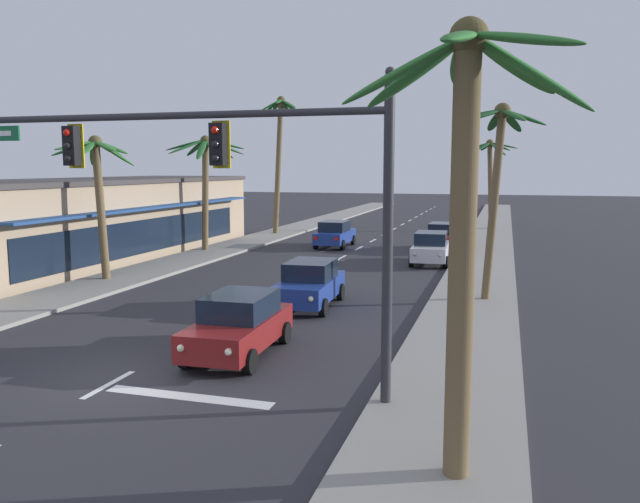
{
  "coord_description": "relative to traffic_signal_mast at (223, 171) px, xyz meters",
  "views": [
    {
      "loc": [
        8.85,
        -12.77,
        5.09
      ],
      "look_at": [
        2.73,
        8.0,
        2.2
      ],
      "focal_mm": 35.45,
      "sensor_mm": 36.0,
      "label": 1
    }
  ],
  "objects": [
    {
      "name": "sedan_parked_mid_kerb",
      "position": [
        2.3,
        26.55,
        -4.17
      ],
      "size": [
        2.0,
        4.47,
        1.68
      ],
      "color": "maroon",
      "rests_on": "ground"
    },
    {
      "name": "palm_right_farthest",
      "position": [
        4.63,
        40.5,
        0.17
      ],
      "size": [
        4.25,
        4.19,
        7.33
      ],
      "color": "brown",
      "rests_on": "ground"
    },
    {
      "name": "sedan_third_in_queue",
      "position": [
        -0.83,
        9.01,
        -4.17
      ],
      "size": [
        2.1,
        4.51,
        1.68
      ],
      "color": "navy",
      "rests_on": "ground"
    },
    {
      "name": "sedan_lead_at_stop_bar",
      "position": [
        -0.88,
        2.68,
        -4.17
      ],
      "size": [
        2.05,
        4.49,
        1.68
      ],
      "color": "maroon",
      "rests_on": "ground"
    },
    {
      "name": "traffic_signal_mast",
      "position": [
        0.0,
        0.0,
        0.0
      ],
      "size": [
        11.43,
        0.41,
        7.08
      ],
      "color": "#2D2D33",
      "rests_on": "ground"
    },
    {
      "name": "sidewalk_left",
      "position": [
        -10.67,
        19.98,
        -4.95
      ],
      "size": [
        3.2,
        110.0,
        0.14
      ],
      "primitive_type": "cube",
      "color": "gray",
      "rests_on": "ground"
    },
    {
      "name": "palm_left_third",
      "position": [
        -11.32,
        21.75,
        0.13
      ],
      "size": [
        4.8,
        4.41,
        6.98
      ],
      "color": "brown",
      "rests_on": "ground"
    },
    {
      "name": "palm_right_second",
      "position": [
        5.63,
        11.58,
        0.36
      ],
      "size": [
        3.26,
        3.07,
        7.43
      ],
      "color": "brown",
      "rests_on": "ground"
    },
    {
      "name": "storefront_strip_left",
      "position": [
        -16.36,
        17.59,
        -2.79
      ],
      "size": [
        8.46,
        26.12,
        4.45
      ],
      "color": "tan",
      "rests_on": "ground"
    },
    {
      "name": "palm_left_second",
      "position": [
        -11.33,
        11.28,
        -0.21
      ],
      "size": [
        3.7,
        3.71,
        6.49
      ],
      "color": "brown",
      "rests_on": "ground"
    },
    {
      "name": "sidewalk_right",
      "position": [
        4.93,
        19.98,
        -4.95
      ],
      "size": [
        3.2,
        110.0,
        0.14
      ],
      "primitive_type": "cube",
      "color": "gray",
      "rests_on": "ground"
    },
    {
      "name": "sedan_parked_nearest_kerb",
      "position": [
        2.23,
        20.77,
        -4.17
      ],
      "size": [
        2.08,
        4.5,
        1.68
      ],
      "color": "silver",
      "rests_on": "ground"
    },
    {
      "name": "ground_plane",
      "position": [
        -2.87,
        -0.02,
        -5.02
      ],
      "size": [
        220.0,
        220.0,
        0.0
      ],
      "primitive_type": "plane",
      "color": "#2D2D33"
    },
    {
      "name": "sedan_oncoming_far",
      "position": [
        -4.5,
        26.17,
        -4.17
      ],
      "size": [
        1.95,
        4.45,
        1.68
      ],
      "color": "navy",
      "rests_on": "ground"
    },
    {
      "name": "lane_markings",
      "position": [
        -2.42,
        20.46,
        -5.02
      ],
      "size": [
        4.28,
        89.98,
        0.01
      ],
      "color": "silver",
      "rests_on": "ground"
    },
    {
      "name": "palm_left_farthest",
      "position": [
        -10.4,
        32.13,
        1.93
      ],
      "size": [
        3.46,
        3.76,
        10.31
      ],
      "color": "brown",
      "rests_on": "ground"
    },
    {
      "name": "palm_right_nearest",
      "position": [
        5.37,
        -2.84,
        -0.02
      ],
      "size": [
        3.74,
        4.23,
        7.31
      ],
      "color": "brown",
      "rests_on": "ground"
    }
  ]
}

